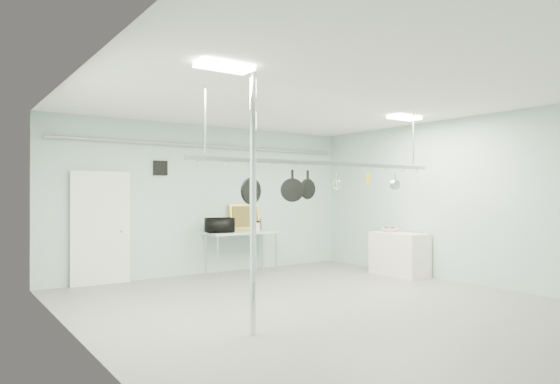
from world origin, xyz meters
TOP-DOWN VIEW (x-y plane):
  - floor at (0.00, 0.00)m, footprint 8.00×8.00m
  - ceiling at (0.00, 0.00)m, footprint 7.00×8.00m
  - back_wall at (0.00, 3.99)m, footprint 7.00×0.02m
  - right_wall at (3.49, 0.00)m, footprint 0.02×8.00m
  - door at (-2.30, 3.94)m, footprint 1.10×0.10m
  - wall_vent at (-1.10, 3.97)m, footprint 0.30×0.04m
  - conduit_pipe at (0.00, 3.90)m, footprint 6.60×0.07m
  - chrome_pole at (-1.70, -0.60)m, footprint 0.08×0.08m
  - prep_table at (0.60, 3.60)m, footprint 1.60×0.70m
  - side_cabinet at (3.15, 1.40)m, footprint 0.60×1.20m
  - pot_rack at (0.20, 0.30)m, footprint 4.80×0.06m
  - light_panel_left at (-2.20, -0.80)m, footprint 0.65×0.30m
  - light_panel_right at (2.40, 0.60)m, footprint 0.65×0.30m
  - microwave at (0.03, 3.54)m, footprint 0.63×0.50m
  - coffee_canister at (0.88, 3.45)m, footprint 0.17×0.17m
  - painting_large at (0.86, 3.90)m, footprint 0.78×0.16m
  - painting_small at (1.14, 3.90)m, footprint 0.30×0.09m
  - fruit_bowl at (3.19, 1.69)m, footprint 0.43×0.43m
  - skillet_left at (-1.18, 0.30)m, footprint 0.39×0.14m
  - skillet_mid at (-0.45, 0.30)m, footprint 0.34×0.22m
  - skillet_right at (-0.15, 0.30)m, footprint 0.32×0.10m
  - whisk at (0.45, 0.30)m, footprint 0.17×0.17m
  - grater at (1.15, 0.30)m, footprint 0.09×0.02m
  - saucepan at (1.81, 0.30)m, footprint 0.20×0.16m
  - fruit_cluster at (3.19, 1.69)m, footprint 0.24×0.24m

SIDE VIEW (x-z plane):
  - floor at x=0.00m, z-range 0.00..0.00m
  - side_cabinet at x=3.15m, z-range 0.00..0.90m
  - prep_table at x=0.60m, z-range 0.38..1.28m
  - fruit_bowl at x=3.19m, z-range 0.90..0.98m
  - fruit_cluster at x=3.19m, z-range 0.94..1.03m
  - coffee_canister at x=0.88m, z-range 0.91..1.09m
  - painting_small at x=1.14m, z-range 0.90..1.16m
  - door at x=-2.30m, z-range -0.05..2.15m
  - microwave at x=0.03m, z-range 0.91..1.22m
  - painting_large at x=0.86m, z-range 0.90..1.49m
  - back_wall at x=0.00m, z-range 0.00..3.20m
  - right_wall at x=3.49m, z-range 0.00..3.20m
  - chrome_pole at x=-1.70m, z-range 0.00..3.20m
  - skillet_left at x=-1.18m, z-range 1.56..2.09m
  - skillet_mid at x=-0.45m, z-range 1.59..2.09m
  - skillet_right at x=-0.15m, z-range 1.64..2.09m
  - whisk at x=0.45m, z-range 1.76..2.09m
  - saucepan at x=1.81m, z-range 1.78..2.09m
  - grater at x=1.15m, z-range 1.87..2.09m
  - pot_rack at x=0.20m, z-range 1.73..2.73m
  - wall_vent at x=-1.10m, z-range 2.10..2.40m
  - conduit_pipe at x=0.00m, z-range 2.71..2.79m
  - light_panel_left at x=-2.20m, z-range 3.14..3.19m
  - light_panel_right at x=2.40m, z-range 3.14..3.19m
  - ceiling at x=0.00m, z-range 3.18..3.20m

